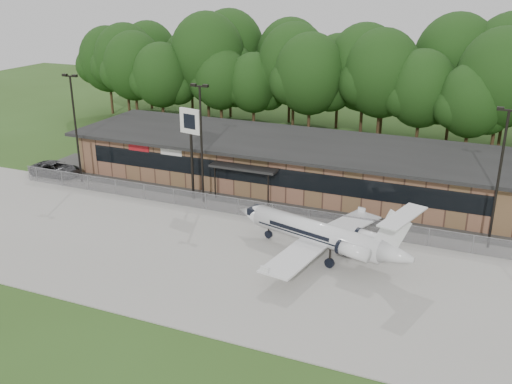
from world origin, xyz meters
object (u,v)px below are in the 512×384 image
at_px(business_jet, 323,235).
at_px(suv, 56,169).
at_px(pole_sign, 191,131).
at_px(terminal, 288,161).

xyz_separation_m(business_jet, suv, (-29.05, 6.69, -0.98)).
distance_m(business_jet, suv, 29.83).
relative_size(suv, pole_sign, 0.64).
bearing_deg(suv, business_jet, -104.51).
bearing_deg(business_jet, pole_sign, 170.63).
relative_size(business_jet, suv, 2.72).
relative_size(terminal, suv, 7.97).
bearing_deg(suv, pole_sign, -92.97).
relative_size(terminal, pole_sign, 5.08).
height_order(business_jet, suv, business_jet).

